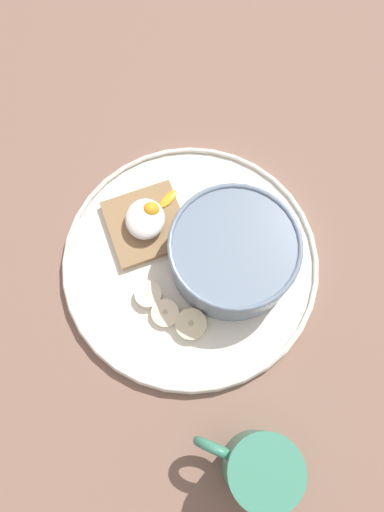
% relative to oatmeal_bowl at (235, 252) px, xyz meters
% --- Properties ---
extents(ground_plane, '(1.20, 1.20, 0.02)m').
position_rel_oatmeal_bowl_xyz_m(ground_plane, '(0.00, -0.05, -0.05)').
color(ground_plane, brown).
rests_on(ground_plane, ground).
extents(plate, '(0.31, 0.31, 0.02)m').
position_rel_oatmeal_bowl_xyz_m(plate, '(0.00, -0.05, -0.03)').
color(plate, silver).
rests_on(plate, ground_plane).
extents(oatmeal_bowl, '(0.15, 0.15, 0.06)m').
position_rel_oatmeal_bowl_xyz_m(oatmeal_bowl, '(0.00, 0.00, 0.00)').
color(oatmeal_bowl, slate).
rests_on(oatmeal_bowl, plate).
extents(toast_slice, '(0.12, 0.12, 0.01)m').
position_rel_oatmeal_bowl_xyz_m(toast_slice, '(-0.04, -0.10, -0.02)').
color(toast_slice, olive).
rests_on(toast_slice, plate).
extents(poached_egg, '(0.07, 0.06, 0.03)m').
position_rel_oatmeal_bowl_xyz_m(poached_egg, '(-0.05, -0.10, -0.01)').
color(poached_egg, white).
rests_on(poached_egg, toast_slice).
extents(banana_slice_front, '(0.04, 0.04, 0.02)m').
position_rel_oatmeal_bowl_xyz_m(banana_slice_front, '(0.06, -0.08, -0.02)').
color(banana_slice_front, beige).
rests_on(banana_slice_front, plate).
extents(banana_slice_left, '(0.04, 0.04, 0.02)m').
position_rel_oatmeal_bowl_xyz_m(banana_slice_left, '(0.08, -0.05, -0.02)').
color(banana_slice_left, beige).
rests_on(banana_slice_left, plate).
extents(banana_slice_back, '(0.04, 0.04, 0.01)m').
position_rel_oatmeal_bowl_xyz_m(banana_slice_back, '(0.04, -0.10, -0.02)').
color(banana_slice_back, '#F5EBC1').
rests_on(banana_slice_back, plate).
extents(coffee_mug, '(0.07, 0.10, 0.09)m').
position_rel_oatmeal_bowl_xyz_m(coffee_mug, '(0.23, 0.02, 0.01)').
color(coffee_mug, '#367C61').
rests_on(coffee_mug, ground_plane).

